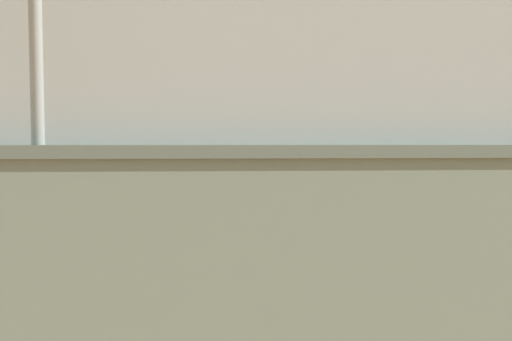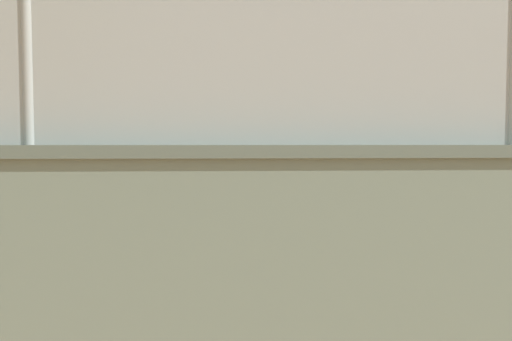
# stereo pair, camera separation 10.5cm
# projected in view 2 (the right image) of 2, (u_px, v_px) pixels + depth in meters

# --- Properties ---
(ground_plane) EXTENTS (260.00, 260.00, 0.00)m
(ground_plane) POSITION_uv_depth(u_px,v_px,m) (187.00, 196.00, 15.74)
(ground_plane) COLOR #B27247
(perimeter_wall) EXTENTS (25.32, 1.42, 1.62)m
(perimeter_wall) POSITION_uv_depth(u_px,v_px,m) (508.00, 265.00, 3.46)
(perimeter_wall) COLOR slate
(perimeter_wall) RESTS_ON ground_plane
(player_at_service_line) EXTENTS (0.94, 0.96, 1.70)m
(player_at_service_line) POSITION_uv_depth(u_px,v_px,m) (328.00, 162.00, 16.67)
(player_at_service_line) COLOR #591919
(player_at_service_line) RESTS_ON ground_plane
(player_foreground_swinging) EXTENTS (1.20, 0.76, 1.69)m
(player_foreground_swinging) POSITION_uv_depth(u_px,v_px,m) (103.00, 165.00, 14.54)
(player_foreground_swinging) COLOR #591919
(player_foreground_swinging) RESTS_ON ground_plane
(sports_ball) EXTENTS (0.16, 0.16, 0.16)m
(sports_ball) POSITION_uv_depth(u_px,v_px,m) (299.00, 197.00, 14.78)
(sports_ball) COLOR yellow
(sports_ball) RESTS_ON ground_plane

